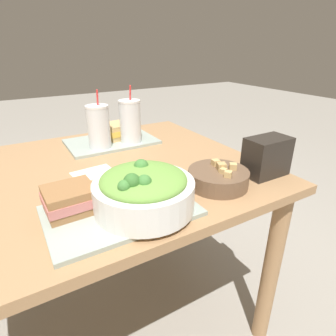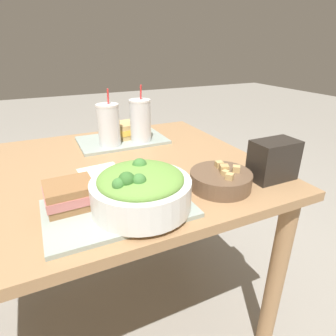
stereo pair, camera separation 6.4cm
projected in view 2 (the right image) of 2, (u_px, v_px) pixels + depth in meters
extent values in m
plane|color=gray|center=(115.00, 311.00, 1.26)|extent=(12.00, 12.00, 0.00)
cube|color=#A37A51|center=(100.00, 172.00, 0.98)|extent=(1.12, 0.90, 0.03)
cylinder|color=#A37A51|center=(276.00, 278.00, 1.00)|extent=(0.06, 0.06, 0.67)
cylinder|color=#A37A51|center=(177.00, 186.00, 1.64)|extent=(0.06, 0.06, 0.67)
cube|color=#99A89E|center=(119.00, 208.00, 0.73)|extent=(0.37, 0.24, 0.01)
cube|color=#99A89E|center=(122.00, 140.00, 1.24)|extent=(0.37, 0.24, 0.01)
cylinder|color=white|center=(141.00, 194.00, 0.71)|extent=(0.25, 0.25, 0.08)
ellipsoid|color=#6B9E42|center=(141.00, 179.00, 0.69)|extent=(0.22, 0.22, 0.05)
sphere|color=#38702D|center=(127.00, 180.00, 0.63)|extent=(0.04, 0.04, 0.04)
sphere|color=#427F38|center=(139.00, 181.00, 0.64)|extent=(0.03, 0.03, 0.03)
sphere|color=#427F38|center=(140.00, 165.00, 0.71)|extent=(0.04, 0.04, 0.04)
sphere|color=#427F38|center=(119.00, 184.00, 0.63)|extent=(0.03, 0.03, 0.03)
cube|color=beige|center=(165.00, 173.00, 0.70)|extent=(0.04, 0.04, 0.01)
cube|color=beige|center=(139.00, 179.00, 0.67)|extent=(0.04, 0.04, 0.01)
cylinder|color=brown|center=(220.00, 180.00, 0.84)|extent=(0.18, 0.18, 0.05)
cylinder|color=#5B2D19|center=(221.00, 174.00, 0.83)|extent=(0.16, 0.16, 0.01)
cube|color=tan|center=(219.00, 165.00, 0.86)|extent=(0.02, 0.02, 0.02)
cube|color=tan|center=(225.00, 173.00, 0.81)|extent=(0.02, 0.02, 0.02)
cube|color=tan|center=(221.00, 166.00, 0.86)|extent=(0.02, 0.02, 0.02)
cube|color=tan|center=(236.00, 169.00, 0.83)|extent=(0.03, 0.03, 0.02)
cube|color=tan|center=(224.00, 169.00, 0.83)|extent=(0.03, 0.03, 0.03)
cube|color=tan|center=(230.00, 177.00, 0.78)|extent=(0.03, 0.03, 0.02)
cube|color=olive|center=(71.00, 202.00, 0.73)|extent=(0.12, 0.11, 0.02)
cube|color=#C1706B|center=(70.00, 195.00, 0.72)|extent=(0.13, 0.12, 0.02)
cube|color=olive|center=(69.00, 187.00, 0.71)|extent=(0.12, 0.11, 0.02)
cylinder|color=tan|center=(122.00, 180.00, 0.80)|extent=(0.14, 0.11, 0.06)
cylinder|color=beige|center=(136.00, 173.00, 0.85)|extent=(0.03, 0.05, 0.05)
cube|color=tan|center=(131.00, 134.00, 1.28)|extent=(0.14, 0.13, 0.02)
cube|color=#EFB742|center=(130.00, 129.00, 1.27)|extent=(0.15, 0.13, 0.02)
cube|color=tan|center=(130.00, 124.00, 1.26)|extent=(0.14, 0.13, 0.02)
cylinder|color=tan|center=(122.00, 127.00, 1.31)|extent=(0.11, 0.08, 0.06)
cylinder|color=beige|center=(132.00, 126.00, 1.32)|extent=(0.02, 0.05, 0.05)
cylinder|color=silver|center=(109.00, 126.00, 1.13)|extent=(0.09, 0.09, 0.16)
cylinder|color=black|center=(109.00, 129.00, 1.13)|extent=(0.08, 0.08, 0.13)
cylinder|color=white|center=(107.00, 105.00, 1.10)|extent=(0.09, 0.09, 0.01)
cylinder|color=red|center=(108.00, 97.00, 1.09)|extent=(0.01, 0.02, 0.07)
cylinder|color=silver|center=(140.00, 122.00, 1.18)|extent=(0.09, 0.09, 0.17)
cylinder|color=maroon|center=(141.00, 124.00, 1.19)|extent=(0.08, 0.08, 0.14)
cylinder|color=white|center=(140.00, 101.00, 1.15)|extent=(0.09, 0.09, 0.01)
cylinder|color=red|center=(141.00, 93.00, 1.14)|extent=(0.01, 0.02, 0.07)
cube|color=#28231E|center=(273.00, 160.00, 0.88)|extent=(0.14, 0.09, 0.13)
cube|color=silver|center=(99.00, 170.00, 0.96)|extent=(0.14, 0.10, 0.00)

